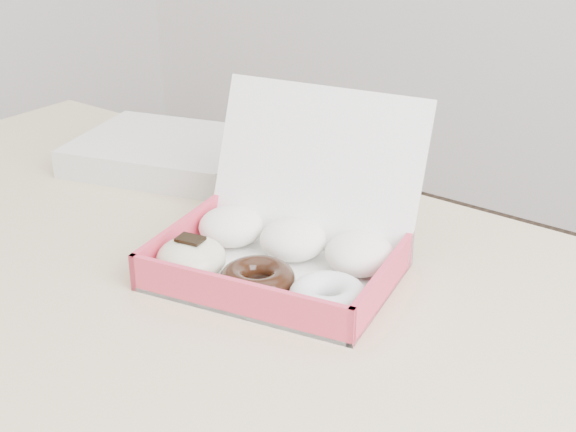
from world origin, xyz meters
The scene contains 3 objects.
table centered at (0.00, 0.00, 0.67)m, with size 1.20×0.80×0.75m.
donut_box centered at (0.17, 0.09, 0.78)m, with size 0.32×0.31×0.20m.
newspapers centered at (-0.19, 0.26, 0.77)m, with size 0.27×0.22×0.04m, color white.
Camera 1 is at (0.69, -0.58, 1.22)m, focal length 50.00 mm.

